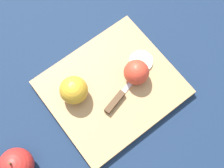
{
  "coord_description": "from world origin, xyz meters",
  "views": [
    {
      "loc": [
        -0.19,
        -0.2,
        0.8
      ],
      "look_at": [
        0.0,
        0.0,
        0.04
      ],
      "focal_mm": 50.0,
      "sensor_mm": 36.0,
      "label": 1
    }
  ],
  "objects_px": {
    "apple_half_left": "(74,90)",
    "apple_half_right": "(137,72)",
    "apple_whole": "(16,165)",
    "knife": "(117,99)"
  },
  "relations": [
    {
      "from": "apple_half_left",
      "to": "apple_whole",
      "type": "xyz_separation_m",
      "value": [
        -0.22,
        -0.05,
        -0.01
      ]
    },
    {
      "from": "apple_half_left",
      "to": "apple_half_right",
      "type": "height_order",
      "value": "apple_half_left"
    },
    {
      "from": "apple_half_right",
      "to": "knife",
      "type": "xyz_separation_m",
      "value": [
        -0.08,
        -0.01,
        -0.03
      ]
    },
    {
      "from": "apple_half_left",
      "to": "apple_whole",
      "type": "distance_m",
      "value": 0.23
    },
    {
      "from": "apple_half_left",
      "to": "apple_half_right",
      "type": "relative_size",
      "value": 1.09
    },
    {
      "from": "apple_half_right",
      "to": "knife",
      "type": "distance_m",
      "value": 0.09
    },
    {
      "from": "apple_half_left",
      "to": "apple_half_right",
      "type": "distance_m",
      "value": 0.17
    },
    {
      "from": "apple_half_left",
      "to": "apple_whole",
      "type": "relative_size",
      "value": 0.75
    },
    {
      "from": "apple_whole",
      "to": "apple_half_right",
      "type": "bearing_deg",
      "value": -3.54
    },
    {
      "from": "apple_half_left",
      "to": "apple_half_right",
      "type": "bearing_deg",
      "value": 85.55
    }
  ]
}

